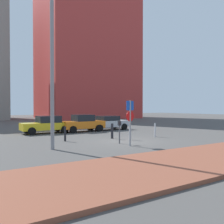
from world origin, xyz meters
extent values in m
plane|color=#4C4947|center=(0.00, 0.00, 0.00)|extent=(120.00, 120.00, 0.00)
cube|color=brown|center=(0.00, -6.34, 0.07)|extent=(40.00, 4.15, 0.14)
cube|color=gold|center=(-3.33, 7.59, 0.63)|extent=(4.15, 1.91, 0.61)
cube|color=black|center=(-3.07, 7.60, 1.22)|extent=(1.92, 1.70, 0.58)
cylinder|color=black|center=(-4.70, 6.65, 0.32)|extent=(0.65, 0.24, 0.64)
cylinder|color=black|center=(-4.75, 8.45, 0.32)|extent=(0.65, 0.24, 0.64)
cylinder|color=black|center=(-1.91, 6.73, 0.32)|extent=(0.65, 0.24, 0.64)
cylinder|color=black|center=(-1.96, 8.53, 0.32)|extent=(0.65, 0.24, 0.64)
cube|color=orange|center=(0.04, 7.18, 0.65)|extent=(3.97, 1.80, 0.66)
cube|color=black|center=(0.05, 7.18, 1.28)|extent=(1.78, 1.62, 0.60)
cylinder|color=black|center=(-1.28, 6.30, 0.32)|extent=(0.64, 0.23, 0.64)
cylinder|color=black|center=(-1.31, 8.02, 0.32)|extent=(0.64, 0.23, 0.64)
cylinder|color=black|center=(1.40, 6.35, 0.32)|extent=(0.64, 0.23, 0.64)
cylinder|color=black|center=(1.37, 8.07, 0.32)|extent=(0.64, 0.23, 0.64)
cube|color=#B7BABF|center=(2.73, 7.35, 0.63)|extent=(4.49, 1.96, 0.62)
cube|color=black|center=(2.84, 7.35, 1.17)|extent=(1.97, 1.72, 0.47)
cylinder|color=black|center=(1.26, 6.39, 0.32)|extent=(0.65, 0.24, 0.64)
cylinder|color=black|center=(1.20, 8.19, 0.32)|extent=(0.65, 0.24, 0.64)
cylinder|color=black|center=(4.27, 6.51, 0.32)|extent=(0.65, 0.24, 0.64)
cylinder|color=black|center=(4.21, 8.30, 0.32)|extent=(0.65, 0.24, 0.64)
cylinder|color=gray|center=(-0.94, -1.74, 1.34)|extent=(0.10, 0.10, 2.68)
cube|color=#1447B7|center=(-0.94, -1.74, 2.37)|extent=(0.55, 0.11, 0.55)
cylinder|color=red|center=(-0.94, -1.74, 1.75)|extent=(0.60, 0.11, 0.60)
cylinder|color=#4C4C51|center=(-0.98, -0.66, 0.57)|extent=(0.08, 0.08, 1.14)
cube|color=black|center=(-0.98, -0.66, 1.28)|extent=(0.18, 0.14, 0.28)
cylinder|color=gray|center=(-5.17, -0.48, 4.13)|extent=(0.20, 0.20, 8.26)
cylinder|color=#B7B7BC|center=(0.56, 0.34, 0.45)|extent=(0.16, 0.16, 0.90)
cylinder|color=black|center=(-0.15, 1.59, 0.54)|extent=(0.18, 0.18, 1.09)
cylinder|color=black|center=(-3.55, 2.05, 0.49)|extent=(0.13, 0.13, 0.98)
cylinder|color=#B7B7BC|center=(3.17, 0.71, 0.53)|extent=(0.12, 0.12, 1.07)
cube|color=#BF3833|center=(12.31, 32.98, 13.56)|extent=(18.40, 15.98, 27.13)
camera|label=1|loc=(-8.91, -12.80, 2.27)|focal=37.27mm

